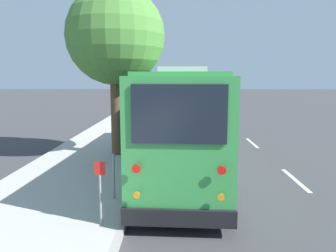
{
  "coord_description": "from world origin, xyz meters",
  "views": [
    {
      "loc": [
        -11.58,
        0.8,
        3.26
      ],
      "look_at": [
        1.6,
        1.1,
        1.3
      ],
      "focal_mm": 35.0,
      "sensor_mm": 36.0,
      "label": 1
    }
  ],
  "objects_px": {
    "parked_sedan_silver": "(177,109)",
    "parked_sedan_navy": "(175,99)",
    "sign_post_near": "(101,192)",
    "shuttle_bus": "(184,116)",
    "fire_hydrant": "(145,126)",
    "sign_post_far": "(114,176)",
    "parked_sedan_gray": "(174,116)",
    "street_tree": "(116,30)",
    "parked_sedan_maroon": "(173,102)"
  },
  "relations": [
    {
      "from": "parked_sedan_gray",
      "to": "sign_post_near",
      "type": "height_order",
      "value": "sign_post_near"
    },
    {
      "from": "fire_hydrant",
      "to": "parked_sedan_silver",
      "type": "bearing_deg",
      "value": -10.63
    },
    {
      "from": "shuttle_bus",
      "to": "parked_sedan_gray",
      "type": "relative_size",
      "value": 2.44
    },
    {
      "from": "parked_sedan_gray",
      "to": "fire_hydrant",
      "type": "bearing_deg",
      "value": 163.89
    },
    {
      "from": "shuttle_bus",
      "to": "sign_post_far",
      "type": "xyz_separation_m",
      "value": [
        -3.48,
        1.88,
        -1.16
      ]
    },
    {
      "from": "fire_hydrant",
      "to": "parked_sedan_maroon",
      "type": "bearing_deg",
      "value": -4.97
    },
    {
      "from": "shuttle_bus",
      "to": "sign_post_near",
      "type": "xyz_separation_m",
      "value": [
        -4.98,
        1.88,
        -1.05
      ]
    },
    {
      "from": "parked_sedan_gray",
      "to": "parked_sedan_maroon",
      "type": "distance_m",
      "value": 12.81
    },
    {
      "from": "parked_sedan_gray",
      "to": "sign_post_far",
      "type": "xyz_separation_m",
      "value": [
        -14.44,
        1.51,
        0.14
      ]
    },
    {
      "from": "street_tree",
      "to": "sign_post_far",
      "type": "height_order",
      "value": "street_tree"
    },
    {
      "from": "sign_post_near",
      "to": "fire_hydrant",
      "type": "relative_size",
      "value": 1.69
    },
    {
      "from": "parked_sedan_silver",
      "to": "sign_post_far",
      "type": "xyz_separation_m",
      "value": [
        -20.07,
        1.75,
        0.15
      ]
    },
    {
      "from": "sign_post_near",
      "to": "parked_sedan_gray",
      "type": "bearing_deg",
      "value": -5.4
    },
    {
      "from": "parked_sedan_silver",
      "to": "sign_post_far",
      "type": "height_order",
      "value": "sign_post_far"
    },
    {
      "from": "street_tree",
      "to": "fire_hydrant",
      "type": "distance_m",
      "value": 6.71
    },
    {
      "from": "street_tree",
      "to": "parked_sedan_maroon",
      "type": "bearing_deg",
      "value": -5.54
    },
    {
      "from": "street_tree",
      "to": "parked_sedan_navy",
      "type": "bearing_deg",
      "value": -4.63
    },
    {
      "from": "parked_sedan_silver",
      "to": "street_tree",
      "type": "bearing_deg",
      "value": 166.93
    },
    {
      "from": "fire_hydrant",
      "to": "parked_sedan_gray",
      "type": "bearing_deg",
      "value": -20.41
    },
    {
      "from": "shuttle_bus",
      "to": "parked_sedan_silver",
      "type": "relative_size",
      "value": 2.47
    },
    {
      "from": "parked_sedan_silver",
      "to": "parked_sedan_navy",
      "type": "relative_size",
      "value": 0.92
    },
    {
      "from": "parked_sedan_maroon",
      "to": "parked_sedan_navy",
      "type": "bearing_deg",
      "value": -1.75
    },
    {
      "from": "street_tree",
      "to": "fire_hydrant",
      "type": "relative_size",
      "value": 8.94
    },
    {
      "from": "fire_hydrant",
      "to": "shuttle_bus",
      "type": "bearing_deg",
      "value": -162.9
    },
    {
      "from": "shuttle_bus",
      "to": "parked_sedan_maroon",
      "type": "height_order",
      "value": "shuttle_bus"
    },
    {
      "from": "parked_sedan_silver",
      "to": "sign_post_near",
      "type": "height_order",
      "value": "sign_post_near"
    },
    {
      "from": "parked_sedan_silver",
      "to": "sign_post_near",
      "type": "distance_m",
      "value": 21.64
    },
    {
      "from": "sign_post_far",
      "to": "parked_sedan_maroon",
      "type": "bearing_deg",
      "value": -2.87
    },
    {
      "from": "parked_sedan_gray",
      "to": "street_tree",
      "type": "relative_size",
      "value": 0.61
    },
    {
      "from": "parked_sedan_silver",
      "to": "parked_sedan_maroon",
      "type": "distance_m",
      "value": 7.19
    },
    {
      "from": "shuttle_bus",
      "to": "sign_post_near",
      "type": "relative_size",
      "value": 7.9
    },
    {
      "from": "sign_post_near",
      "to": "fire_hydrant",
      "type": "distance_m",
      "value": 11.53
    },
    {
      "from": "parked_sedan_navy",
      "to": "sign_post_near",
      "type": "xyz_separation_m",
      "value": [
        -35.13,
        1.53,
        0.27
      ]
    },
    {
      "from": "shuttle_bus",
      "to": "sign_post_far",
      "type": "height_order",
      "value": "shuttle_bus"
    },
    {
      "from": "parked_sedan_gray",
      "to": "sign_post_near",
      "type": "xyz_separation_m",
      "value": [
        -15.93,
        1.51,
        0.25
      ]
    },
    {
      "from": "shuttle_bus",
      "to": "parked_sedan_navy",
      "type": "relative_size",
      "value": 2.28
    },
    {
      "from": "shuttle_bus",
      "to": "parked_sedan_silver",
      "type": "height_order",
      "value": "shuttle_bus"
    },
    {
      "from": "shuttle_bus",
      "to": "parked_sedan_gray",
      "type": "xyz_separation_m",
      "value": [
        10.96,
        0.37,
        -1.3
      ]
    },
    {
      "from": "parked_sedan_navy",
      "to": "street_tree",
      "type": "distance_m",
      "value": 28.94
    },
    {
      "from": "parked_sedan_navy",
      "to": "fire_hydrant",
      "type": "distance_m",
      "value": 23.67
    },
    {
      "from": "shuttle_bus",
      "to": "sign_post_far",
      "type": "distance_m",
      "value": 4.12
    },
    {
      "from": "parked_sedan_silver",
      "to": "parked_sedan_maroon",
      "type": "relative_size",
      "value": 1.01
    },
    {
      "from": "shuttle_bus",
      "to": "fire_hydrant",
      "type": "relative_size",
      "value": 13.34
    },
    {
      "from": "parked_sedan_silver",
      "to": "parked_sedan_navy",
      "type": "height_order",
      "value": "parked_sedan_silver"
    },
    {
      "from": "street_tree",
      "to": "sign_post_near",
      "type": "xyz_separation_m",
      "value": [
        -6.64,
        -0.78,
        -4.25
      ]
    },
    {
      "from": "parked_sedan_silver",
      "to": "parked_sedan_navy",
      "type": "xyz_separation_m",
      "value": [
        13.57,
        0.22,
        -0.0
      ]
    },
    {
      "from": "parked_sedan_gray",
      "to": "parked_sedan_silver",
      "type": "height_order",
      "value": "parked_sedan_gray"
    },
    {
      "from": "parked_sedan_maroon",
      "to": "sign_post_near",
      "type": "height_order",
      "value": "sign_post_near"
    },
    {
      "from": "parked_sedan_maroon",
      "to": "parked_sedan_navy",
      "type": "relative_size",
      "value": 0.91
    },
    {
      "from": "sign_post_near",
      "to": "fire_hydrant",
      "type": "bearing_deg",
      "value": 0.67
    }
  ]
}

